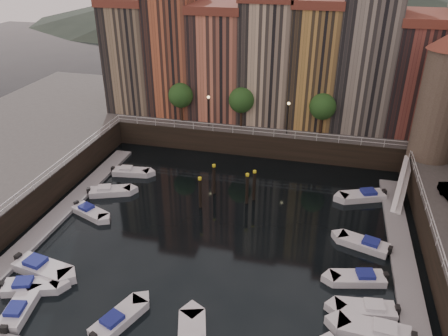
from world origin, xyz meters
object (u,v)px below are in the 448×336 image
(gangway, at_px, (403,182))
(mooring_pilings, at_px, (229,187))
(corner_tower, at_px, (443,95))
(boat_left_2, at_px, (90,212))
(boat_left_1, at_px, (42,268))
(boat_left_0, at_px, (30,286))

(gangway, distance_m, mooring_pilings, 18.27)
(corner_tower, height_order, mooring_pilings, corner_tower)
(corner_tower, height_order, boat_left_2, corner_tower)
(boat_left_1, bearing_deg, boat_left_2, 102.64)
(boat_left_1, relative_size, boat_left_2, 1.24)
(gangway, relative_size, boat_left_1, 1.54)
(gangway, relative_size, mooring_pilings, 1.54)
(gangway, distance_m, boat_left_1, 35.81)
(boat_left_1, height_order, boat_left_2, boat_left_1)
(boat_left_1, bearing_deg, mooring_pilings, 59.19)
(boat_left_0, xyz_separation_m, boat_left_1, (-0.38, 2.05, 0.06))
(corner_tower, xyz_separation_m, mooring_pilings, (-20.47, -9.49, -8.54))
(boat_left_0, xyz_separation_m, boat_left_2, (-0.83, 10.69, -0.02))
(gangway, xyz_separation_m, boat_left_1, (-29.98, -19.54, -1.51))
(boat_left_1, bearing_deg, boat_left_0, -69.86)
(gangway, bearing_deg, boat_left_0, -143.89)
(corner_tower, height_order, boat_left_0, corner_tower)
(corner_tower, bearing_deg, gangway, -122.80)
(mooring_pilings, xyz_separation_m, boat_left_1, (-12.41, -14.55, -1.24))
(boat_left_0, relative_size, boat_left_2, 1.07)
(boat_left_0, height_order, boat_left_1, boat_left_1)
(corner_tower, bearing_deg, boat_left_0, -141.24)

